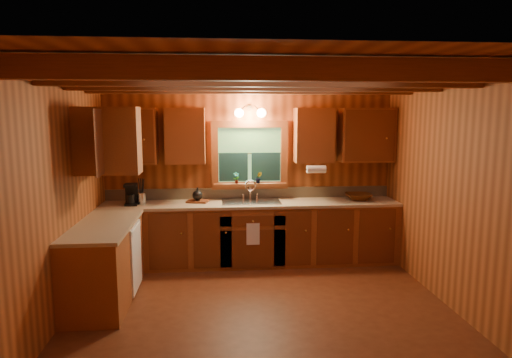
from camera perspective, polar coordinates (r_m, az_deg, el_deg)
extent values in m
plane|color=#582915|center=(5.17, 0.80, -16.31)|extent=(4.20, 4.20, 0.00)
plane|color=brown|center=(4.72, 0.87, 13.74)|extent=(4.20, 4.20, 0.00)
plane|color=brown|center=(6.65, -0.83, 0.95)|extent=(4.20, 0.00, 4.20)
plane|color=brown|center=(2.94, 4.63, -8.63)|extent=(4.20, 0.00, 4.20)
plane|color=brown|center=(5.02, -23.77, -2.20)|extent=(0.00, 3.80, 3.80)
plane|color=brown|center=(5.41, 23.58, -1.47)|extent=(0.00, 3.80, 3.80)
cube|color=brown|center=(3.52, 2.92, 13.75)|extent=(4.20, 0.14, 0.18)
cube|color=brown|center=(4.31, 1.42, 12.77)|extent=(4.20, 0.14, 0.18)
cube|color=brown|center=(5.11, 0.40, 12.09)|extent=(4.20, 0.14, 0.18)
cube|color=brown|center=(5.90, -0.34, 11.59)|extent=(4.20, 0.14, 0.18)
cube|color=brown|center=(6.52, -0.61, -7.01)|extent=(4.20, 0.62, 0.86)
cube|color=brown|center=(5.59, -18.59, -10.09)|extent=(0.62, 1.60, 0.86)
cube|color=tan|center=(6.41, -0.62, -3.13)|extent=(4.20, 0.66, 0.04)
cube|color=tan|center=(5.47, -18.71, -5.61)|extent=(0.64, 1.60, 0.04)
cube|color=tan|center=(6.68, -0.81, -1.79)|extent=(4.20, 0.02, 0.16)
cube|color=white|center=(5.71, -14.96, -9.53)|extent=(0.02, 0.60, 0.80)
cube|color=brown|center=(6.53, -15.84, 5.26)|extent=(0.78, 0.34, 0.78)
cube|color=brown|center=(6.43, -8.97, 5.43)|extent=(0.55, 0.34, 0.78)
cube|color=brown|center=(6.56, 7.35, 5.52)|extent=(0.55, 0.34, 0.78)
cube|color=brown|center=(6.77, 13.84, 5.44)|extent=(0.78, 0.34, 0.78)
cube|color=brown|center=(5.56, -20.20, 4.57)|extent=(0.34, 1.10, 0.78)
cube|color=brown|center=(6.55, -0.81, 6.99)|extent=(1.12, 0.08, 0.10)
cube|color=brown|center=(6.64, -0.80, -0.81)|extent=(1.12, 0.08, 0.10)
cube|color=brown|center=(6.56, -5.26, 3.02)|extent=(0.10, 0.08, 0.80)
cube|color=brown|center=(6.64, 3.60, 3.10)|extent=(0.10, 0.08, 0.80)
cube|color=#3C7431|center=(6.61, -0.83, 3.09)|extent=(0.92, 0.01, 0.80)
cube|color=#102A2D|center=(6.59, -2.88, 1.53)|extent=(0.42, 0.02, 0.42)
cube|color=#102A2D|center=(6.63, 1.26, 1.57)|extent=(0.42, 0.02, 0.42)
cylinder|color=black|center=(6.59, -0.81, 3.25)|extent=(0.92, 0.01, 0.01)
cube|color=brown|center=(6.59, -0.77, -0.69)|extent=(1.06, 0.14, 0.04)
cylinder|color=black|center=(6.55, -0.82, 9.00)|extent=(0.08, 0.03, 0.08)
cylinder|color=black|center=(6.48, -1.67, 9.00)|extent=(0.09, 0.17, 0.08)
cylinder|color=black|center=(6.50, 0.11, 9.00)|extent=(0.09, 0.17, 0.08)
sphere|color=#FFE0A5|center=(6.42, -2.18, 8.38)|extent=(0.13, 0.13, 0.13)
sphere|color=#FFE0A5|center=(6.45, 0.70, 8.39)|extent=(0.13, 0.13, 0.13)
cylinder|color=white|center=(6.41, 7.65, 1.23)|extent=(0.27, 0.11, 0.11)
cube|color=white|center=(6.18, -0.38, -7.00)|extent=(0.18, 0.01, 0.30)
cube|color=silver|center=(6.42, -0.62, -2.90)|extent=(0.82, 0.48, 0.02)
cube|color=#262628|center=(6.42, -2.32, -3.49)|extent=(0.34, 0.40, 0.14)
cube|color=#262628|center=(6.45, 1.07, -3.43)|extent=(0.34, 0.40, 0.14)
cylinder|color=silver|center=(6.57, -0.74, -1.69)|extent=(0.04, 0.04, 0.22)
torus|color=silver|center=(6.50, -0.71, -0.83)|extent=(0.16, 0.02, 0.16)
cube|color=black|center=(6.44, -15.56, -3.08)|extent=(0.17, 0.20, 0.03)
cube|color=black|center=(6.48, -15.50, -1.72)|extent=(0.17, 0.07, 0.28)
cube|color=black|center=(6.38, -15.68, -0.78)|extent=(0.17, 0.19, 0.04)
cylinder|color=black|center=(6.40, -15.63, -2.44)|extent=(0.10, 0.10, 0.12)
cylinder|color=silver|center=(6.46, -14.35, -2.40)|extent=(0.13, 0.13, 0.16)
cylinder|color=black|center=(6.43, -14.56, -0.97)|extent=(0.03, 0.04, 0.23)
cylinder|color=black|center=(6.43, -14.40, -0.95)|extent=(0.01, 0.01, 0.23)
cylinder|color=black|center=(6.44, -14.23, -0.94)|extent=(0.03, 0.04, 0.23)
cylinder|color=black|center=(6.45, -14.11, -0.92)|extent=(0.05, 0.06, 0.23)
cube|color=#5D2A14|center=(6.46, -7.43, -2.82)|extent=(0.33, 0.27, 0.03)
sphere|color=black|center=(6.44, -7.44, -2.07)|extent=(0.15, 0.15, 0.15)
cylinder|color=black|center=(6.42, -7.46, -1.26)|extent=(0.02, 0.02, 0.04)
imported|color=#48230C|center=(6.73, 12.90, -2.21)|extent=(0.42, 0.42, 0.09)
imported|color=#5D2A14|center=(6.53, -2.51, 0.15)|extent=(0.10, 0.08, 0.17)
imported|color=#5D2A14|center=(6.56, 0.34, 0.19)|extent=(0.09, 0.08, 0.17)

